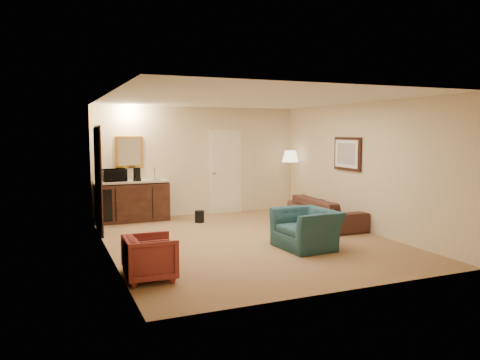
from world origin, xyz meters
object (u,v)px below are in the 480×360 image
at_px(sofa, 326,207).
at_px(coffee_maker, 137,174).
at_px(wetbar_cabinet, 132,201).
at_px(waste_bin, 200,217).
at_px(rose_chair_far, 151,255).
at_px(rose_chair_near, 145,252).
at_px(microwave, 115,174).
at_px(coffee_table, 305,213).
at_px(teal_armchair, 307,222).
at_px(floor_lamp, 290,181).

relative_size(sofa, coffee_maker, 6.75).
relative_size(wetbar_cabinet, coffee_maker, 5.42).
bearing_deg(wetbar_cabinet, waste_bin, -28.07).
distance_m(rose_chair_far, waste_bin, 4.05).
height_order(rose_chair_near, microwave, microwave).
height_order(rose_chair_near, waste_bin, rose_chair_near).
bearing_deg(wetbar_cabinet, microwave, 177.73).
relative_size(coffee_table, coffee_maker, 2.57).
distance_m(teal_armchair, microwave, 4.59).
height_order(wetbar_cabinet, teal_armchair, wetbar_cabinet).
xyz_separation_m(teal_armchair, rose_chair_far, (-2.87, -0.70, -0.11)).
bearing_deg(coffee_maker, floor_lamp, -18.37).
distance_m(floor_lamp, microwave, 4.24).
xyz_separation_m(rose_chair_far, floor_lamp, (4.35, 4.00, 0.44)).
bearing_deg(microwave, wetbar_cabinet, -4.68).
relative_size(coffee_table, floor_lamp, 0.50).
xyz_separation_m(waste_bin, microwave, (-1.72, 0.73, 0.96)).
distance_m(sofa, teal_armchair, 2.07).
bearing_deg(sofa, rose_chair_far, 119.19).
height_order(sofa, floor_lamp, floor_lamp).
distance_m(wetbar_cabinet, sofa, 4.29).
xyz_separation_m(rose_chair_far, coffee_table, (3.95, 2.60, -0.12)).
height_order(coffee_table, coffee_maker, coffee_maker).
relative_size(wetbar_cabinet, rose_chair_far, 2.41).
bearing_deg(rose_chair_far, teal_armchair, -74.35).
xyz_separation_m(sofa, teal_armchair, (-1.39, -1.54, 0.05)).
bearing_deg(waste_bin, coffee_maker, 153.48).
xyz_separation_m(teal_armchair, microwave, (-2.74, 3.63, 0.64)).
bearing_deg(waste_bin, rose_chair_far, -117.20).
height_order(teal_armchair, waste_bin, teal_armchair).
height_order(waste_bin, coffee_maker, coffee_maker).
bearing_deg(sofa, waste_bin, 61.90).
distance_m(sofa, coffee_table, 0.51).
distance_m(wetbar_cabinet, microwave, 0.73).
relative_size(floor_lamp, coffee_maker, 5.14).
bearing_deg(coffee_maker, wetbar_cabinet, 121.35).
bearing_deg(coffee_maker, waste_bin, -41.48).
bearing_deg(waste_bin, wetbar_cabinet, 151.93).
bearing_deg(coffee_table, rose_chair_near, -150.31).
height_order(teal_armchair, rose_chair_far, teal_armchair).
relative_size(teal_armchair, coffee_maker, 3.43).
bearing_deg(rose_chair_near, wetbar_cabinet, -7.75).
bearing_deg(teal_armchair, rose_chair_far, -80.41).
relative_size(sofa, teal_armchair, 1.97).
height_order(floor_lamp, waste_bin, floor_lamp).
xyz_separation_m(floor_lamp, microwave, (-4.22, 0.33, 0.31)).
relative_size(wetbar_cabinet, rose_chair_near, 2.73).
bearing_deg(waste_bin, rose_chair_near, -119.64).
bearing_deg(rose_chair_far, rose_chair_near, 1.94).
height_order(wetbar_cabinet, coffee_table, wetbar_cabinet).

